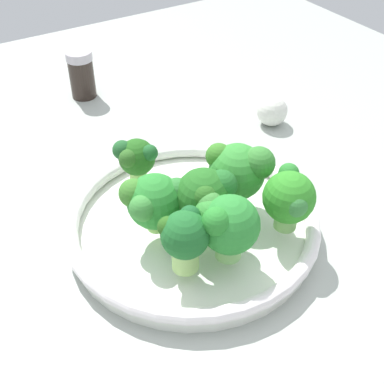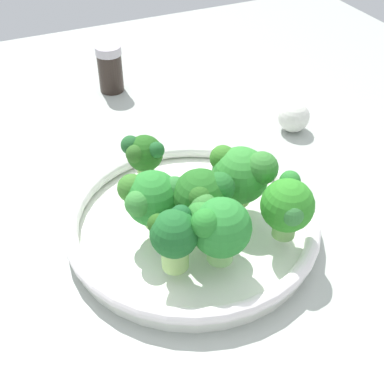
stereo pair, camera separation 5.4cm
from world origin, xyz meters
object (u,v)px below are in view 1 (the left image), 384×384
broccoli_floret_1 (238,170)px  broccoli_floret_4 (136,157)px  broccoli_floret_0 (225,223)px  broccoli_floret_6 (289,198)px  garlic_bulb (272,111)px  broccoli_floret_5 (154,201)px  broccoli_floret_2 (206,196)px  broccoli_floret_3 (185,236)px  bowl (192,223)px  pepper_shaker (81,74)px

broccoli_floret_1 → broccoli_floret_4: (-7.97, 8.64, -0.60)cm
broccoli_floret_1 → broccoli_floret_4: 11.77cm
broccoli_floret_0 → broccoli_floret_6: 7.83cm
broccoli_floret_4 → garlic_bulb: size_ratio=1.21×
broccoli_floret_1 → broccoli_floret_5: 10.16cm
broccoli_floret_0 → broccoli_floret_2: (0.56, 4.18, 0.19)cm
broccoli_floret_0 → broccoli_floret_2: size_ratio=0.98×
broccoli_floret_2 → broccoli_floret_5: (-4.50, 2.68, -0.62)cm
broccoli_floret_3 → broccoli_floret_6: (11.85, -0.73, -0.09)cm
broccoli_floret_1 → broccoli_floret_6: size_ratio=1.06×
broccoli_floret_1 → bowl: bearing=176.7°
broccoli_floret_2 → broccoli_floret_4: broccoli_floret_2 is taller
broccoli_floret_0 → broccoli_floret_1: 9.01cm
broccoli_floret_2 → pepper_shaker: size_ratio=0.96×
broccoli_floret_5 → broccoli_floret_6: broccoli_floret_6 is taller
bowl → broccoli_floret_0: broccoli_floret_0 is taller
broccoli_floret_0 → broccoli_floret_5: (-3.94, 6.86, -0.42)cm
broccoli_floret_5 → pepper_shaker: bearing=79.8°
broccoli_floret_2 → broccoli_floret_6: size_ratio=1.08×
broccoli_floret_1 → pepper_shaker: (-3.72, 36.05, -3.01)cm
garlic_bulb → pepper_shaker: 29.85cm
bowl → broccoli_floret_6: (7.28, -6.87, 5.30)cm
broccoli_floret_4 → broccoli_floret_6: bearing=-57.8°
bowl → garlic_bulb: bearing=31.8°
broccoli_floret_4 → broccoli_floret_5: (-2.19, -8.28, 0.47)cm
broccoli_floret_0 → broccoli_floret_3: size_ratio=1.07×
pepper_shaker → broccoli_floret_6: bearing=-82.9°
broccoli_floret_1 → broccoli_floret_4: size_ratio=1.31×
bowl → broccoli_floret_2: broccoli_floret_2 is taller
broccoli_floret_0 → broccoli_floret_1: size_ratio=1.00×
pepper_shaker → broccoli_floret_1: bearing=-84.1°
broccoli_floret_2 → garlic_bulb: bearing=36.5°
broccoli_floret_0 → pepper_shaker: bearing=86.6°
broccoli_floret_0 → pepper_shaker: 42.75cm
broccoli_floret_1 → pepper_shaker: size_ratio=0.94×
broccoli_floret_1 → broccoli_floret_6: broccoli_floret_1 is taller
bowl → pepper_shaker: (1.95, 35.72, 2.31)cm
broccoli_floret_4 → broccoli_floret_0: bearing=-83.4°
broccoli_floret_4 → broccoli_floret_3: bearing=-98.9°
broccoli_floret_2 → broccoli_floret_3: (-4.58, -3.49, -0.42)cm
broccoli_floret_5 → garlic_bulb: size_ratio=1.52×
broccoli_floret_1 → garlic_bulb: (16.22, 13.90, -4.60)cm
broccoli_floret_0 → broccoli_floret_3: bearing=170.3°
broccoli_floret_1 → broccoli_floret_5: broccoli_floret_1 is taller
broccoli_floret_2 → garlic_bulb: (21.88, 16.22, -5.08)cm
bowl → pepper_shaker: bearing=86.9°
broccoli_floret_1 → broccoli_floret_6: 6.74cm
broccoli_floret_2 → broccoli_floret_6: 8.42cm
broccoli_floret_0 → broccoli_floret_6: size_ratio=1.06×
broccoli_floret_3 → broccoli_floret_6: same height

